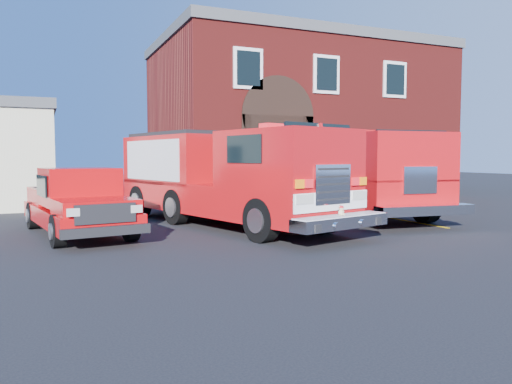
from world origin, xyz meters
name	(u,v)px	position (x,y,z in m)	size (l,w,h in m)	color
ground	(237,240)	(0.00, 0.00, 0.00)	(100.00, 100.00, 0.00)	black
parking_stripe_near	(414,222)	(6.50, 1.00, 0.00)	(0.12, 3.00, 0.01)	#E2B50B
parking_stripe_mid	(359,213)	(6.50, 4.00, 0.00)	(0.12, 3.00, 0.01)	#E2B50B
parking_stripe_far	(319,206)	(6.50, 7.00, 0.00)	(0.12, 3.00, 0.01)	#E2B50B
fire_station	(295,120)	(8.99, 13.98, 4.25)	(15.20, 10.20, 8.45)	maroon
fire_engine	(223,176)	(0.64, 2.84, 1.53)	(5.09, 9.93, 2.95)	black
pickup_truck	(78,203)	(-3.62, 2.55, 0.86)	(2.82, 5.77, 1.81)	black
secondary_truck	(344,169)	(5.83, 4.04, 1.66)	(3.76, 9.63, 3.05)	black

